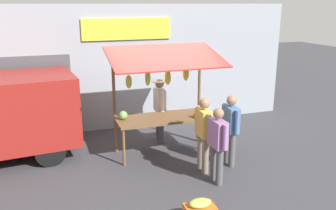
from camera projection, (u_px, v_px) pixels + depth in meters
The scene contains 7 objects.
ground_plane at pixel (164, 152), 8.52m from camera, with size 40.00×40.00×0.00m, color #38383D.
street_backdrop at pixel (137, 67), 10.03m from camera, with size 9.00×0.30×3.40m.
market_stall at pixel (163, 89), 8.12m from camera, with size 2.50×1.46×2.50m.
vendor_with_sunhat at pixel (160, 105), 8.99m from camera, with size 0.42×0.69×1.61m.
shopper_with_ponytail at pixel (204, 130), 7.37m from camera, with size 0.24×0.68×1.58m.
shopper_with_shopping_bag at pixel (230, 126), 7.66m from camera, with size 0.25×0.67×1.56m.
shopper_in_grey_tee at pixel (217, 141), 6.88m from camera, with size 0.23×0.66×1.52m.
Camera 1 is at (2.50, 7.48, 3.41)m, focal length 38.38 mm.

